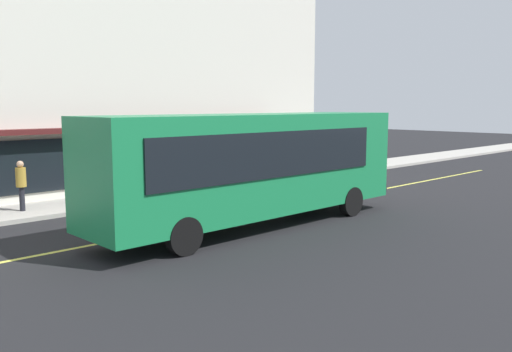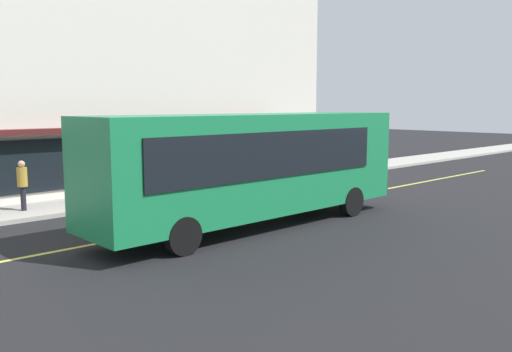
{
  "view_description": "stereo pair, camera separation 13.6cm",
  "coord_description": "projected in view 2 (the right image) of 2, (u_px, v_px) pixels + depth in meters",
  "views": [
    {
      "loc": [
        -12.82,
        -13.32,
        3.78
      ],
      "look_at": [
        -1.54,
        -1.48,
        1.6
      ],
      "focal_mm": 37.59,
      "sensor_mm": 36.0,
      "label": 1
    },
    {
      "loc": [
        -12.72,
        -13.42,
        3.78
      ],
      "look_at": [
        -1.54,
        -1.48,
        1.6
      ],
      "focal_mm": 37.59,
      "sensor_mm": 36.0,
      "label": 2
    }
  ],
  "objects": [
    {
      "name": "sidewalk",
      "position": [
        171.0,
        193.0,
        22.75
      ],
      "size": [
        80.0,
        2.74,
        0.15
      ],
      "primitive_type": "cube",
      "color": "#B2ADA3",
      "rests_on": "ground"
    },
    {
      "name": "bus",
      "position": [
        255.0,
        163.0,
        16.54
      ],
      "size": [
        11.14,
        2.64,
        3.5
      ],
      "color": "#197F47",
      "rests_on": "ground"
    },
    {
      "name": "pedestrian_at_corner",
      "position": [
        309.0,
        156.0,
        28.19
      ],
      "size": [
        0.34,
        0.34,
        1.63
      ],
      "color": "black",
      "rests_on": "sidewalk"
    },
    {
      "name": "storefront_building",
      "position": [
        60.0,
        20.0,
        24.78
      ],
      "size": [
        25.71,
        9.79,
        15.37
      ],
      "color": "silver",
      "rests_on": "ground"
    },
    {
      "name": "lane_centre_stripe",
      "position": [
        259.0,
        213.0,
        18.82
      ],
      "size": [
        36.0,
        0.16,
        0.01
      ],
      "primitive_type": "cube",
      "color": "#D8D14C",
      "rests_on": "ground"
    },
    {
      "name": "ground",
      "position": [
        259.0,
        213.0,
        18.82
      ],
      "size": [
        120.0,
        120.0,
        0.0
      ],
      "primitive_type": "plane",
      "color": "black"
    },
    {
      "name": "pedestrian_mid_block",
      "position": [
        22.0,
        181.0,
        18.39
      ],
      "size": [
        0.34,
        0.34,
        1.74
      ],
      "color": "black",
      "rests_on": "sidewalk"
    }
  ]
}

